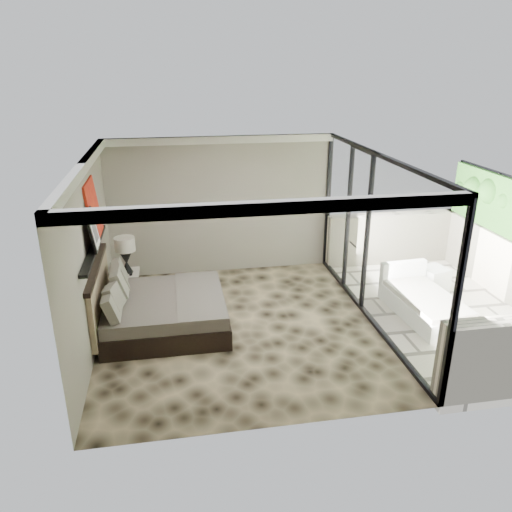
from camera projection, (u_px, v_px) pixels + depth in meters
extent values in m
plane|color=black|center=(239.00, 327.00, 8.30)|extent=(5.00, 5.00, 0.00)
cube|color=silver|center=(237.00, 159.00, 7.30)|extent=(4.50, 5.00, 0.02)
cube|color=gray|center=(221.00, 206.00, 10.08)|extent=(4.50, 0.02, 2.80)
cube|color=gray|center=(89.00, 257.00, 7.44)|extent=(0.02, 5.00, 2.80)
cube|color=white|center=(374.00, 240.00, 8.16)|extent=(0.08, 5.00, 2.80)
cube|color=beige|center=(446.00, 312.00, 8.93)|extent=(3.00, 5.00, 0.12)
cube|color=black|center=(94.00, 248.00, 7.50)|extent=(0.12, 2.20, 0.05)
cube|color=black|center=(166.00, 318.00, 8.25)|extent=(1.97, 1.87, 0.34)
cube|color=#5A524B|center=(165.00, 303.00, 8.15)|extent=(1.91, 1.81, 0.21)
cube|color=#545049|center=(199.00, 295.00, 8.20)|extent=(0.75, 1.85, 0.03)
cube|color=#867655|center=(100.00, 296.00, 7.91)|extent=(0.08, 1.97, 0.94)
cube|color=black|center=(126.00, 286.00, 9.24)|extent=(0.56, 0.56, 0.51)
cone|color=black|center=(127.00, 267.00, 9.12)|extent=(0.21, 0.21, 0.19)
cone|color=black|center=(126.00, 258.00, 9.05)|extent=(0.21, 0.21, 0.19)
cylinder|color=beige|center=(125.00, 244.00, 8.96)|extent=(0.37, 0.37, 0.25)
cube|color=#AE270E|center=(93.00, 209.00, 7.79)|extent=(0.13, 0.90, 0.90)
cube|color=black|center=(93.00, 230.00, 7.30)|extent=(0.11, 0.50, 0.60)
cube|color=silver|center=(433.00, 279.00, 9.55)|extent=(0.58, 0.58, 0.47)
cube|color=white|center=(425.00, 308.00, 8.62)|extent=(1.00, 1.82, 0.31)
cube|color=beige|center=(427.00, 297.00, 8.55)|extent=(0.95, 1.71, 0.09)
cube|color=white|center=(403.00, 271.00, 9.24)|extent=(0.89, 0.19, 0.39)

